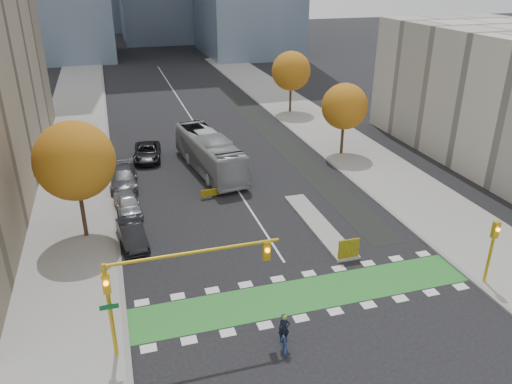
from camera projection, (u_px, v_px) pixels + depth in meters
ground at (315, 310)px, 27.11m from camera, size 300.00×300.00×0.00m
sidewalk_west at (69, 192)px, 41.00m from camera, size 7.00×120.00×0.15m
sidewalk_east at (364, 159)px, 48.04m from camera, size 7.00×120.00×0.15m
curb_west at (113, 187)px, 41.91m from camera, size 0.30×120.00×0.16m
curb_east at (331, 163)px, 47.13m from camera, size 0.30×120.00×0.16m
bike_crossing at (305, 294)px, 28.42m from camera, size 20.00×3.00×0.01m
centre_line at (190, 116)px, 61.99m from camera, size 0.15×70.00×0.01m
bike_lane_paint at (272, 135)px, 55.22m from camera, size 2.50×50.00×0.01m
median_island at (318, 224)px, 35.97m from camera, size 1.60×10.00×0.16m
hazard_board at (349, 249)px, 31.49m from camera, size 1.40×0.12×1.30m
tree_west at (75, 161)px, 32.12m from camera, size 5.20×5.20×8.22m
tree_east_near at (345, 106)px, 47.40m from camera, size 4.40×4.40×7.08m
tree_east_far at (291, 71)px, 61.33m from camera, size 4.80×4.80×7.65m
traffic_signal_west at (164, 277)px, 22.93m from camera, size 8.53×0.56×5.20m
traffic_signal_east at (493, 243)px, 28.27m from camera, size 0.35×0.43×4.10m
cyclist at (284, 337)px, 24.20m from camera, size 0.92×1.78×1.96m
bus at (209, 153)px, 44.96m from camera, size 4.51×12.45×3.39m
parked_car_a at (127, 203)px, 37.61m from camera, size 2.16×4.53×1.50m
parked_car_b at (132, 235)px, 33.26m from camera, size 2.03×4.54×1.45m
parked_car_c at (124, 178)px, 41.95m from camera, size 2.48×5.58×1.59m
parked_car_d at (147, 152)px, 47.89m from camera, size 3.12×5.66×1.50m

